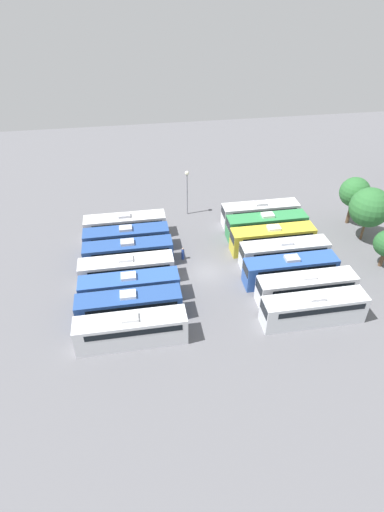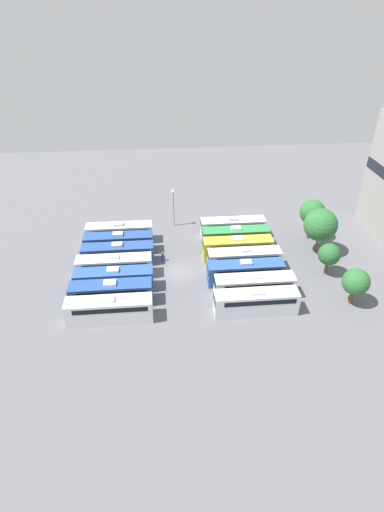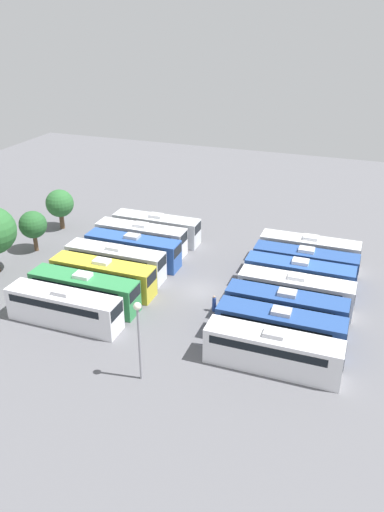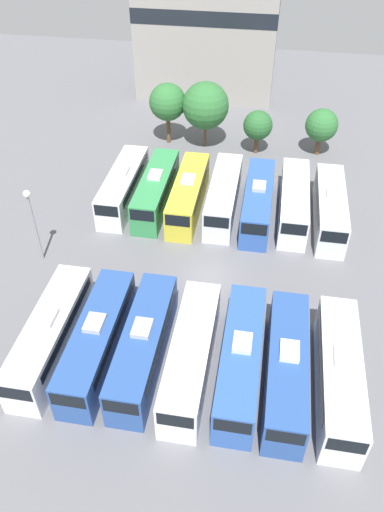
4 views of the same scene
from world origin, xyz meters
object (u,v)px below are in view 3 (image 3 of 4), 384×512
bus_1 (280,327)px  tree_3 (60,204)px  bus_13 (156,228)px  bus_3 (295,291)px  bus_12 (141,237)px  bus_4 (299,276)px  bus_5 (305,263)px  bus_6 (309,251)px  bus_7 (64,307)px  bus_9 (103,275)px  bus_8 (84,290)px  bus_10 (115,261)px  worker_person (214,304)px  bus_11 (133,249)px  tree_2 (33,225)px  bus_0 (272,350)px  bus_2 (285,308)px  light_pole (139,327)px

bus_1 → tree_3: (15.45, 31.59, 1.70)m
bus_1 → bus_13: same height
bus_3 → bus_12: (6.40, 19.18, 0.00)m
bus_4 → bus_5: 2.96m
bus_6 → bus_7: same height
bus_3 → bus_4: 3.25m
bus_9 → bus_12: (9.88, 0.45, 0.00)m
bus_12 → bus_7: bearing=-179.7°
bus_5 → bus_13: size_ratio=1.00×
bus_8 → bus_9: (3.19, -0.24, 0.00)m
bus_10 → bus_13: 9.85m
worker_person → bus_7: bearing=118.7°
bus_1 → bus_7: size_ratio=1.00×
bus_3 → bus_6: size_ratio=1.00×
bus_10 → bus_11: bearing=-8.2°
bus_1 → worker_person: 7.54m
tree_2 → bus_1: bearing=-105.6°
bus_6 → worker_person: bus_6 is taller
bus_0 → bus_6: (19.27, -0.08, 0.00)m
bus_4 → bus_10: size_ratio=1.00×
bus_11 → tree_3: bearing=65.9°
bus_2 → worker_person: 6.75m
bus_6 → bus_12: 19.36m
bus_1 → bus_8: bearing=90.6°
bus_10 → bus_5: bearing=-71.5°
bus_2 → bus_8: (-3.38, 18.65, 0.00)m
bus_4 → bus_12: 19.25m
bus_12 → tree_2: bearing=110.0°
bus_4 → bus_10: bearing=100.2°
bus_0 → tree_2: size_ratio=2.19×
bus_0 → bus_5: size_ratio=1.00×
bus_1 → bus_8: (-0.20, 18.75, 0.00)m
bus_2 → bus_8: same height
bus_7 → bus_8: same height
bus_1 → bus_11: same height
bus_7 → bus_8: 3.28m
bus_1 → light_pole: 12.50m
bus_6 → bus_8: same height
bus_1 → bus_12: bearing=55.8°
bus_9 → light_pole: size_ratio=1.57×
bus_4 → light_pole: 20.17m
bus_12 → bus_0: bearing=-130.3°
bus_7 → tree_3: (18.93, 12.71, 1.70)m
tree_3 → tree_2: bearing=-172.6°
bus_6 → tree_2: bearing=103.5°
bus_4 → bus_6: same height
bus_5 → tree_3: size_ratio=2.06×
worker_person → light_pole: (-11.15, 2.33, 3.97)m
bus_7 → bus_9: bearing=-3.3°
bus_0 → bus_10: size_ratio=1.00×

